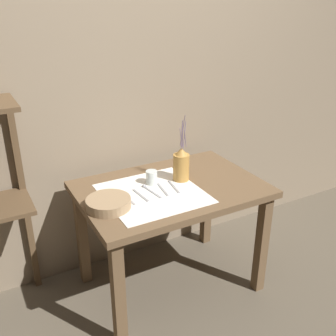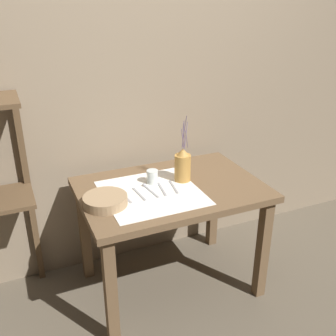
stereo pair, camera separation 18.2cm
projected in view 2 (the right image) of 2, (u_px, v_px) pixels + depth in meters
ground_plane at (171, 283)px, 2.56m from camera, size 12.00×12.00×0.00m
stone_wall_back at (141, 85)px, 2.46m from camera, size 7.00×0.06×2.40m
wooden_table at (171, 202)px, 2.31m from camera, size 1.05×0.72×0.71m
linen_cloth at (152, 193)px, 2.20m from camera, size 0.53×0.52×0.00m
pitcher_with_flowers at (183, 166)px, 2.30m from camera, size 0.10×0.10×0.40m
wooden_bowl at (105, 201)px, 2.06m from camera, size 0.23×0.23×0.05m
glass_tumbler_near at (152, 177)px, 2.29m from camera, size 0.07×0.07×0.08m
spoon_inner at (121, 192)px, 2.19m from camera, size 0.03×0.18×0.02m
knife_center at (139, 194)px, 2.17m from camera, size 0.03×0.17×0.00m
spoon_outer at (147, 187)px, 2.24m from camera, size 0.04×0.18×0.02m
fork_outer at (162, 189)px, 2.23m from camera, size 0.03×0.17×0.00m
fork_inner at (174, 187)px, 2.26m from camera, size 0.04×0.17×0.00m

